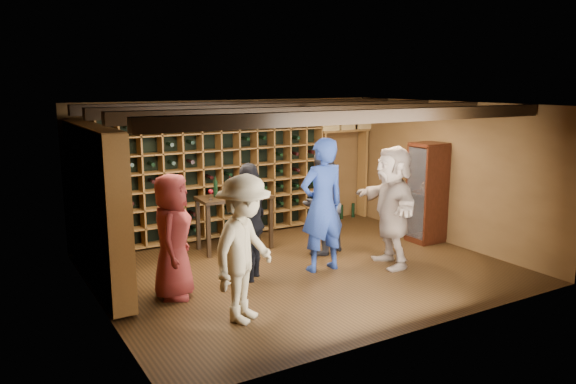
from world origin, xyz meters
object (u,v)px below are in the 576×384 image
guest_red_floral (172,236)px  tasting_table (234,203)px  guest_khaki (244,249)px  guest_beige (392,206)px  man_grey_suit (321,203)px  display_cabinet (427,195)px  guest_woman_black (250,222)px  man_blue_shirt (322,205)px

guest_red_floral → tasting_table: 2.26m
guest_khaki → guest_beige: (2.88, 0.72, 0.05)m
man_grey_suit → guest_beige: bearing=102.1°
display_cabinet → guest_woman_black: (-3.58, -0.16, -0.00)m
guest_red_floral → guest_woman_black: bearing=-54.4°
guest_khaki → guest_woman_black: bearing=25.6°
display_cabinet → guest_beige: bearing=-153.5°
man_blue_shirt → guest_beige: 1.12m
guest_woman_black → display_cabinet: bearing=138.0°
man_grey_suit → guest_red_floral: bearing=-4.4°
man_grey_suit → guest_beige: 1.22m
man_grey_suit → guest_red_floral: man_grey_suit is taller
man_blue_shirt → guest_khaki: man_blue_shirt is taller
man_blue_shirt → guest_khaki: 2.11m
display_cabinet → guest_beige: (-1.41, -0.70, 0.08)m
man_blue_shirt → guest_red_floral: 2.31m
tasting_table → guest_woman_black: bearing=-103.6°
guest_red_floral → guest_beige: (3.37, -0.44, 0.11)m
guest_beige → tasting_table: 2.66m
guest_woman_black → tasting_table: size_ratio=1.36×
man_grey_suit → guest_woman_black: size_ratio=1.00×
man_grey_suit → display_cabinet: bearing=152.7°
man_grey_suit → guest_khaki: 2.90m
man_grey_suit → tasting_table: size_ratio=1.35×
man_grey_suit → guest_woman_black: guest_woman_black is taller
display_cabinet → guest_khaki: bearing=-161.6°
guest_beige → tasting_table: (-1.74, 2.01, -0.13)m
man_blue_shirt → guest_woman_black: 1.13m
man_blue_shirt → guest_beige: bearing=162.8°
guest_red_floral → guest_beige: size_ratio=0.89×
guest_khaki → guest_beige: 2.97m
man_grey_suit → guest_woman_black: (-1.57, -0.52, 0.00)m
guest_khaki → guest_red_floral: bearing=77.6°
tasting_table → guest_beige: bearing=-46.4°
guest_woman_black → tasting_table: 1.52m
man_blue_shirt → guest_beige: man_blue_shirt is taller
man_grey_suit → guest_woman_black: bearing=1.1°
display_cabinet → man_blue_shirt: (-2.48, -0.36, 0.16)m
display_cabinet → guest_woman_black: size_ratio=1.02×
man_grey_suit → guest_red_floral: 2.84m
man_blue_shirt → tasting_table: 1.81m
display_cabinet → man_grey_suit: size_ratio=1.03×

